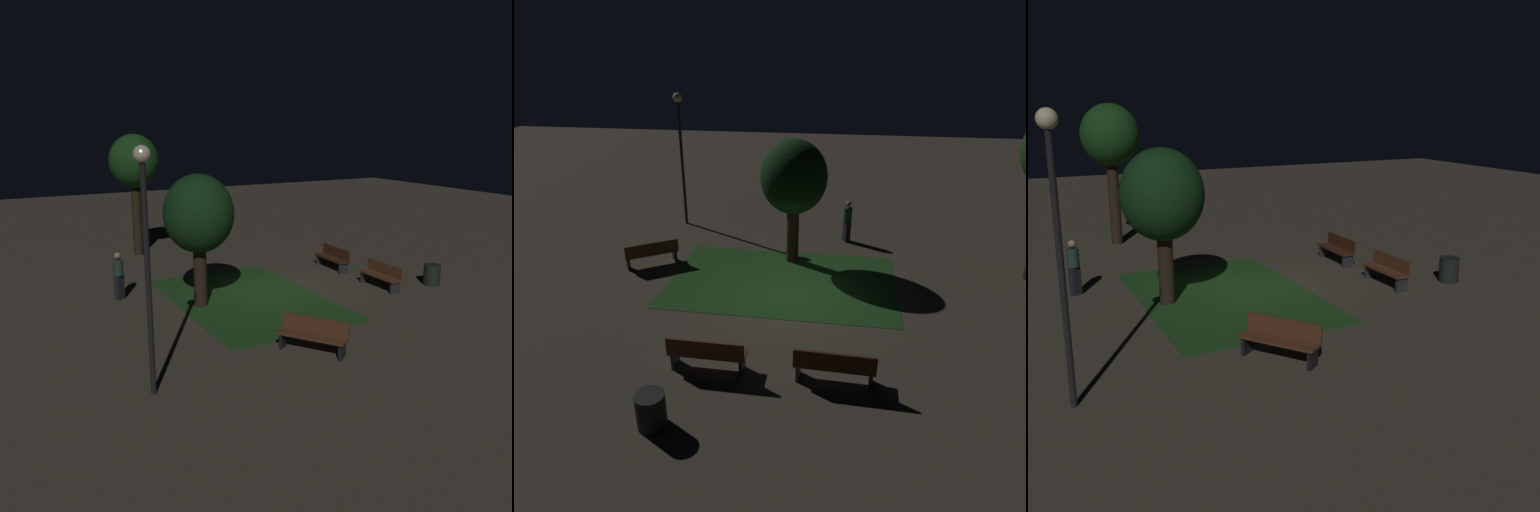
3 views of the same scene
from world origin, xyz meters
The scene contains 10 objects.
ground_plane centered at (0.00, 0.00, 0.00)m, with size 60.00×60.00×0.00m, color #4C4438.
grass_lawn centered at (-0.36, 1.04, 0.01)m, with size 7.15×4.68×0.01m, color #23511E.
bench_corner centered at (-1.44, -3.75, 0.48)m, with size 1.80×0.48×0.88m.
bench_path_side centered at (1.44, -3.75, 0.48)m, with size 1.81×0.52×0.88m.
bench_near_trees centered at (-4.92, 1.51, 0.48)m, with size 1.75×1.43×0.88m.
tree_right_canopy centered at (-0.23, 2.68, 2.94)m, with size 2.22×2.22×4.23m.
tree_lawn_side centered at (7.54, 2.47, 4.01)m, with size 2.14×2.14×5.28m.
lamp_post_near_wall centered at (-5.13, 5.80, 3.53)m, with size 0.36×0.36×5.31m.
trash_bin centered at (-2.04, -5.60, 0.38)m, with size 0.59×0.59×0.76m, color black.
pedestrian centered at (1.63, 4.82, 0.85)m, with size 0.32×0.34×1.61m.
Camera 3 is at (-15.82, 6.81, 5.44)m, focal length 42.69 mm.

